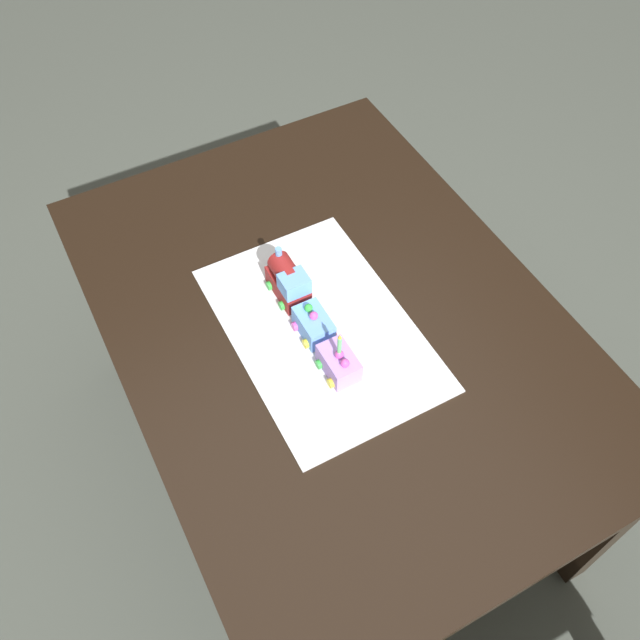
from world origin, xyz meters
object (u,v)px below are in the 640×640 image
cake_locomotive (288,281)px  birthday_candle (340,344)px  dining_table (334,344)px  cake_car_gondola_sky_blue (314,324)px  cake_car_tanker_lavender (339,363)px

cake_locomotive → birthday_candle: size_ratio=2.18×
dining_table → cake_car_gondola_sky_blue: 0.15m
cake_locomotive → cake_car_gondola_sky_blue: cake_locomotive is taller
dining_table → cake_locomotive: bearing=-152.3°
cake_car_gondola_sky_blue → birthday_candle: size_ratio=1.56×
dining_table → birthday_candle: (0.13, -0.06, 0.21)m
cake_locomotive → birthday_candle: bearing=0.0°
cake_locomotive → cake_car_gondola_sky_blue: (0.13, -0.00, -0.02)m
birthday_candle → cake_car_tanker_lavender: bearing=-0.0°
cake_car_gondola_sky_blue → cake_car_tanker_lavender: 0.12m
cake_car_tanker_lavender → birthday_candle: (-0.00, 0.00, 0.07)m
dining_table → birthday_candle: 0.26m
cake_car_gondola_sky_blue → cake_car_tanker_lavender: bearing=0.0°
dining_table → cake_locomotive: 0.21m
cake_locomotive → cake_car_gondola_sky_blue: bearing=-0.0°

